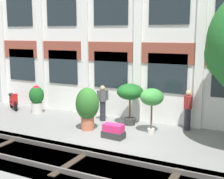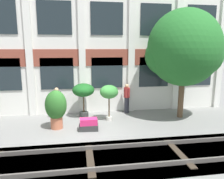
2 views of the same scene
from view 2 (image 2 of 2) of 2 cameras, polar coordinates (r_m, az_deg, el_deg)
The scene contains 10 objects.
ground_plane at distance 10.02m, azimuth -7.01°, elevation -10.46°, with size 80.00×80.00×0.00m, color gray.
apartment_facade at distance 12.28m, azimuth -7.88°, elevation 10.78°, with size 16.71×0.64×7.27m.
rail_tracks at distance 7.63m, azimuth -6.24°, elevation -18.76°, with size 24.35×2.80×0.43m.
broadleaf_tree at distance 11.72m, azimuth 18.26°, elevation 9.81°, with size 3.84×3.66×5.55m.
potted_plant_tall_urn at distance 11.43m, azimuth -7.50°, elevation -0.60°, with size 1.14×1.14×1.81m.
potted_plant_square_trough at distance 9.90m, azimuth -6.12°, elevation -9.11°, with size 0.89×0.54×0.54m.
potted_plant_stone_basin at distance 10.16m, azimuth -14.43°, elevation -4.43°, with size 0.96×0.96×1.77m.
potted_plant_terracotta_small at distance 10.82m, azimuth -0.78°, elevation -0.83°, with size 0.92×0.92×1.82m.
resident_by_doorway at distance 11.62m, azimuth -14.16°, elevation -3.19°, with size 0.45×0.35×1.63m.
resident_watching_tracks at distance 12.23m, azimuth 3.88°, elevation -2.09°, with size 0.34×0.51×1.66m.
Camera 2 is at (-0.24, -9.33, 3.63)m, focal length 35.00 mm.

